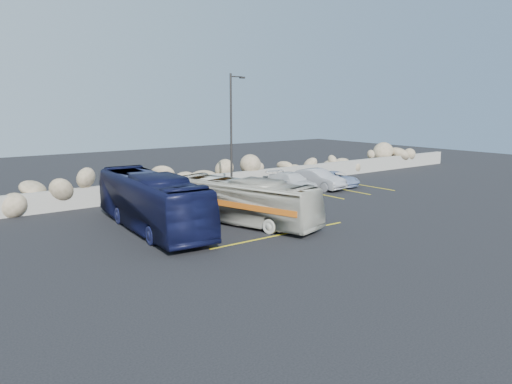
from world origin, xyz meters
TOP-DOWN VIEW (x-y plane):
  - ground at (0.00, 0.00)m, footprint 90.00×90.00m
  - seawall at (0.00, 12.00)m, footprint 60.00×0.40m
  - riprap_pile at (0.00, 13.20)m, footprint 54.00×2.80m
  - parking_lines at (4.64, 5.57)m, footprint 18.16×9.36m
  - lamppost at (2.56, 9.50)m, footprint 1.14×0.18m
  - vintage_bus at (-1.15, 3.03)m, footprint 4.25×8.69m
  - tour_coach at (-5.43, 4.85)m, footprint 3.17×10.18m
  - car_b at (9.29, 8.43)m, footprint 1.96×4.47m
  - car_c at (7.23, 8.85)m, footprint 2.02×4.50m
  - car_d at (11.33, 8.54)m, footprint 1.93×3.91m

SIDE VIEW (x-z plane):
  - ground at x=0.00m, z-range 0.00..0.00m
  - parking_lines at x=4.64m, z-range 0.00..0.01m
  - car_d at x=11.33m, z-range 0.00..1.07m
  - seawall at x=0.00m, z-range 0.00..1.20m
  - car_c at x=7.23m, z-range 0.00..1.28m
  - car_b at x=9.29m, z-range 0.00..1.43m
  - vintage_bus at x=-1.15m, z-range 0.00..2.36m
  - riprap_pile at x=0.00m, z-range 0.00..2.60m
  - tour_coach at x=-5.43m, z-range 0.00..2.79m
  - lamppost at x=2.56m, z-range 0.30..8.30m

